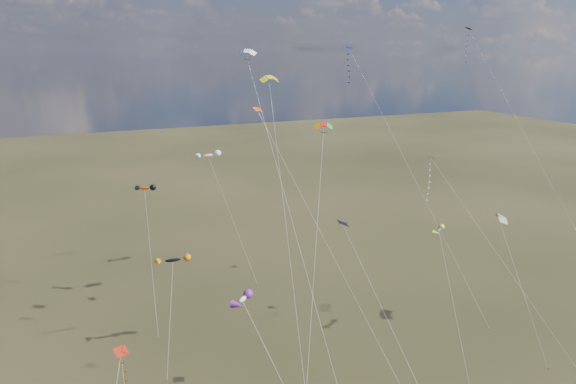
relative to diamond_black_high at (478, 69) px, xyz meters
name	(u,v)px	position (x,y,z in m)	size (l,w,h in m)	color
diamond_black_high	(478,69)	(0.00, 0.00, 0.00)	(9.18, 25.06, 37.53)	black
diamond_navy_tall	(359,85)	(-14.37, 6.68, -2.13)	(11.50, 19.75, 35.04)	#0C184D
diamond_black_mid	(370,282)	(-27.70, -18.86, -17.67)	(4.96, 14.85, 19.37)	black
diamond_navy_right	(436,188)	(-10.89, -6.55, -13.80)	(10.50, 15.99, 22.28)	#090950
diamond_orange_center	(297,185)	(-27.51, -2.16, -12.73)	(9.10, 20.95, 27.93)	#E55010
parafoil_yellow	(270,79)	(-27.29, 6.73, -1.09)	(6.98, 25.03, 31.90)	#CBCA0E
parafoil_blue_white	(248,54)	(-32.14, 0.86, 2.00)	(3.65, 21.64, 35.03)	#247AC3
parafoil_striped	(502,217)	(-3.32, -10.03, -17.35)	(2.57, 11.68, 15.53)	yellow
parafoil_tricolor	(323,127)	(-26.94, -7.55, -5.26)	(11.09, 17.23, 27.69)	#CD930C
novelty_black_orange	(173,260)	(-41.77, 0.85, -20.93)	(4.47, 6.94, 11.75)	black
novelty_orange_black	(144,189)	(-42.58, 15.05, -15.86)	(2.80, 12.64, 16.90)	#E43500
novelty_white_purple	(243,300)	(-39.21, -17.35, -17.80)	(5.68, 12.95, 14.91)	white
novelty_redwhite_stripe	(209,156)	(-31.75, 21.77, -13.41)	(6.27, 9.89, 19.47)	red
novelty_blue_yellow	(439,231)	(-11.94, -8.97, -18.31)	(3.94, 11.09, 14.37)	blue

